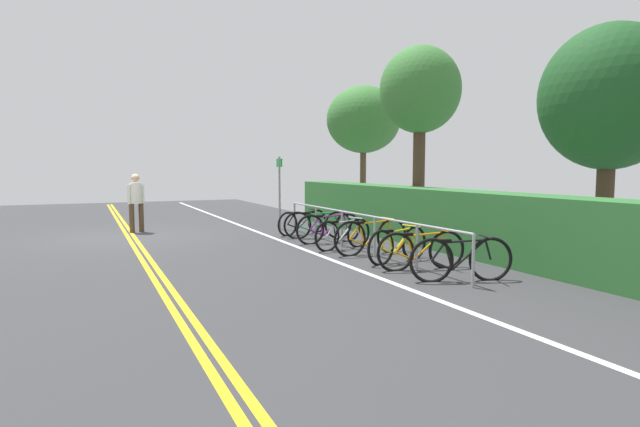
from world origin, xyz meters
The scene contains 19 objects.
ground_plane centered at (0.00, 0.00, -0.03)m, with size 28.20×13.57×0.05m, color #353538.
centre_line_yellow_inner centered at (0.00, -0.08, 0.00)m, with size 25.38×0.10×0.00m, color gold.
centre_line_yellow_outer centered at (0.00, 0.08, 0.00)m, with size 25.38×0.10×0.00m, color gold.
bike_lane_stripe_white centered at (0.00, 3.39, 0.00)m, with size 25.38×0.12×0.00m, color white.
bike_rack centered at (4.72, 4.34, 0.64)m, with size 7.50×0.05×0.85m.
bicycle_0 centered at (1.49, 4.39, 0.33)m, with size 0.68×1.69×0.70m.
bicycle_1 centered at (2.40, 4.44, 0.35)m, with size 0.58×1.77×0.75m.
bicycle_2 centered at (3.30, 4.33, 0.36)m, with size 0.46×1.76×0.77m.
bicycle_3 centered at (4.26, 4.23, 0.34)m, with size 0.56×1.62×0.73m.
bicycle_4 centered at (5.13, 4.46, 0.37)m, with size 0.46×1.83×0.79m.
bicycle_5 centered at (6.14, 4.47, 0.34)m, with size 0.56×1.63×0.73m.
bicycle_6 centered at (6.94, 4.45, 0.35)m, with size 0.46×1.74×0.75m.
bicycle_7 centered at (8.00, 4.48, 0.36)m, with size 0.64×1.69×0.77m.
pedestrian centered at (-0.81, 0.24, 0.95)m, with size 0.32×0.47×1.66m.
sign_post_near centered at (0.18, 4.19, 1.30)m, with size 0.36×0.06×2.16m.
hedge_backdrop centered at (6.22, 6.42, 0.67)m, with size 16.45×0.99×1.35m, color #2D6B30.
tree_near_left centered at (-1.57, 8.00, 3.51)m, with size 2.61×2.61×4.71m.
tree_mid centered at (2.80, 7.30, 3.88)m, with size 2.19×2.19×5.12m.
tree_far_right centered at (7.53, 8.48, 3.22)m, with size 2.68×2.68×4.68m.
Camera 1 is at (14.61, -1.07, 1.87)m, focal length 28.98 mm.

